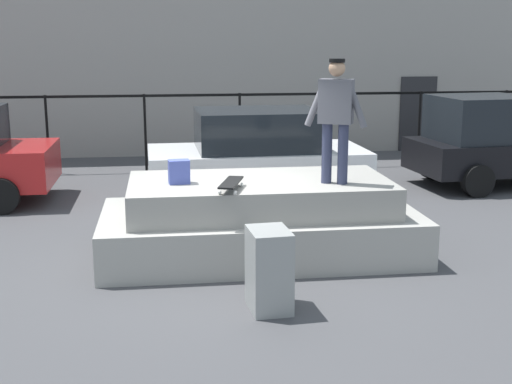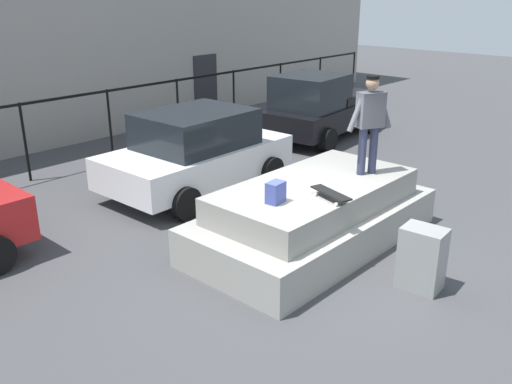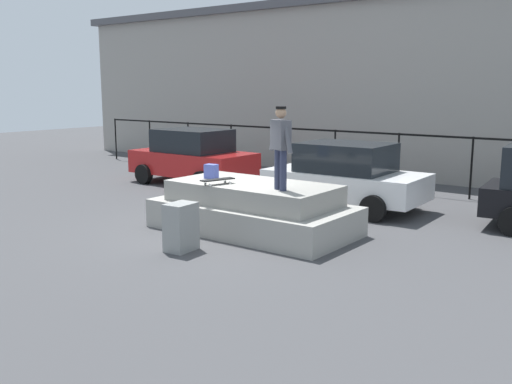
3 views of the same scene
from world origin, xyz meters
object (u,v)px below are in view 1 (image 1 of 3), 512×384
at_px(skateboarder, 336,112).
at_px(car_white_sedan_mid, 257,154).
at_px(utility_box, 269,270).
at_px(backpack, 179,172).
at_px(car_black_pickup_far, 503,142).
at_px(skateboard, 231,183).

height_order(skateboarder, car_white_sedan_mid, skateboarder).
height_order(skateboarder, utility_box, skateboarder).
height_order(skateboarder, backpack, skateboarder).
height_order(backpack, car_white_sedan_mid, car_white_sedan_mid).
relative_size(backpack, car_black_pickup_far, 0.08).
bearing_deg(skateboarder, skateboard, -169.36).
relative_size(skateboard, backpack, 2.45).
bearing_deg(utility_box, skateboarder, 51.04).
xyz_separation_m(skateboard, car_white_sedan_mid, (0.89, 4.03, -0.31)).
relative_size(backpack, car_white_sedan_mid, 0.08).
distance_m(skateboard, backpack, 0.85).
relative_size(skateboarder, utility_box, 1.79).
xyz_separation_m(skateboarder, car_white_sedan_mid, (-0.55, 3.76, -1.18)).
xyz_separation_m(car_black_pickup_far, utility_box, (-5.85, -6.09, -0.45)).
bearing_deg(backpack, skateboarder, -12.66).
bearing_deg(utility_box, car_black_pickup_far, 41.58).
height_order(backpack, car_black_pickup_far, car_black_pickup_far).
bearing_deg(backpack, car_white_sedan_mid, 60.81).
height_order(skateboard, utility_box, skateboard).
height_order(backpack, utility_box, backpack).
xyz_separation_m(car_white_sedan_mid, car_black_pickup_far, (5.25, 0.64, 0.04)).
xyz_separation_m(skateboard, utility_box, (0.28, -1.42, -0.71)).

